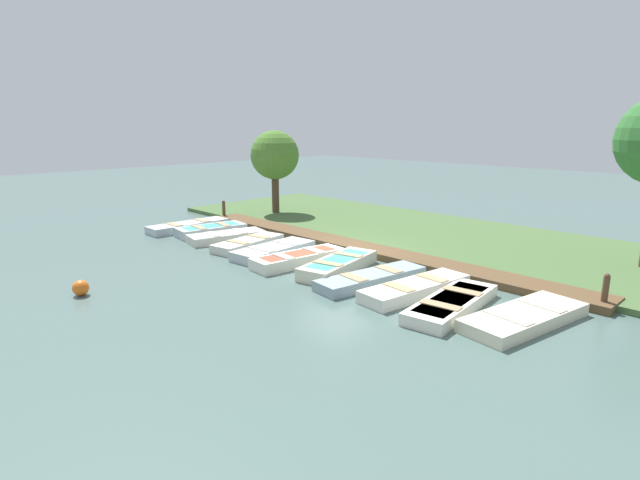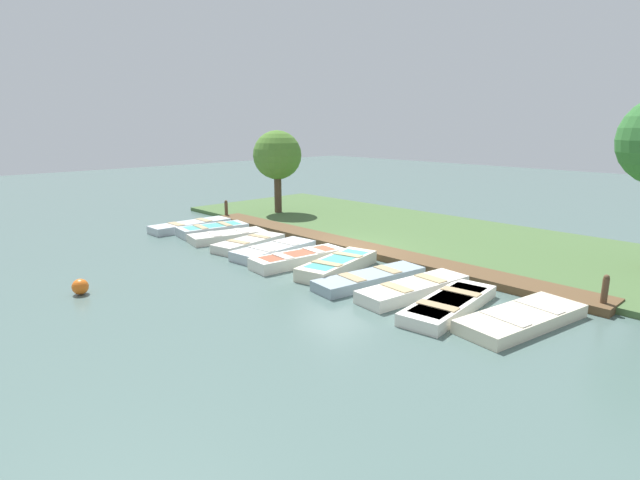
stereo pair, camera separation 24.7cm
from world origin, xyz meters
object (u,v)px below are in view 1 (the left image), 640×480
Objects in this scene: park_tree_far_left at (275,156)px; rowboat_3 at (248,243)px; rowboat_0 at (188,226)px; rowboat_9 at (452,304)px; rowboat_4 at (274,250)px; rowboat_10 at (524,317)px; rowboat_1 at (211,230)px; rowboat_5 at (299,258)px; rowboat_7 at (371,278)px; rowboat_8 at (416,288)px; mooring_post_near at (224,210)px; mooring_post_far at (605,292)px; rowboat_2 at (227,236)px; buoy at (81,288)px; rowboat_6 at (338,265)px.

rowboat_3 is at bearing 41.55° from park_tree_far_left.
rowboat_0 is 1.00× the size of rowboat_9.
rowboat_4 is 8.29m from park_tree_far_left.
rowboat_4 is 8.91m from rowboat_10.
rowboat_4 is at bearing 94.59° from rowboat_1.
rowboat_4 is at bearing -98.62° from rowboat_9.
rowboat_5 is at bearing 79.27° from rowboat_4.
rowboat_8 reaches higher than rowboat_7.
mooring_post_near reaches higher than rowboat_5.
mooring_post_far is 0.23× the size of park_tree_far_left.
mooring_post_far is at bearing 112.37° from rowboat_2.
rowboat_1 reaches higher than rowboat_4.
rowboat_9 is at bearing 94.20° from rowboat_7.
rowboat_3 is 3.25× the size of mooring_post_near.
rowboat_7 is 8.07m from buoy.
rowboat_6 is at bearing 88.16° from rowboat_4.
rowboat_9 is at bearing 72.34° from rowboat_6.
rowboat_6 is 2.97m from rowboat_8.
rowboat_5 is 7.78× the size of buoy.
park_tree_far_left is at bearing -148.52° from rowboat_3.
rowboat_4 is 7.32m from mooring_post_near.
rowboat_6 reaches higher than rowboat_10.
park_tree_far_left is (-4.89, -11.90, 2.82)m from rowboat_8.
rowboat_7 is (-0.14, 3.01, -0.04)m from rowboat_5.
rowboat_1 reaches higher than rowboat_7.
rowboat_7 is at bearing 89.35° from rowboat_0.
rowboat_0 is 0.96× the size of rowboat_7.
rowboat_2 reaches higher than rowboat_10.
rowboat_0 is 10.49m from rowboat_7.
rowboat_6 is 4.29m from rowboat_9.
rowboat_7 is 1.02× the size of rowboat_10.
rowboat_5 is 7.45m from rowboat_10.
mooring_post_far reaches higher than rowboat_4.
rowboat_1 is at bearing -99.44° from rowboat_9.
rowboat_6 reaches higher than rowboat_4.
mooring_post_far is (-2.40, 3.98, 0.30)m from rowboat_8.
rowboat_5 is 0.99× the size of rowboat_6.
rowboat_9 is (0.27, 13.26, -0.01)m from rowboat_0.
mooring_post_far is 2.20× the size of buoy.
mooring_post_far is (0.00, 16.78, 0.00)m from mooring_post_near.
rowboat_6 is (-0.33, 1.50, 0.02)m from rowboat_5.
rowboat_0 is 1.05× the size of rowboat_6.
rowboat_2 is 4.50m from mooring_post_near.
rowboat_9 is at bearing 83.27° from rowboat_8.
mooring_post_far is (-2.44, 15.92, 0.31)m from rowboat_0.
rowboat_1 reaches higher than rowboat_10.
rowboat_0 is at bearing -81.29° from mooring_post_far.
buoy reaches higher than rowboat_4.
rowboat_2 is 0.93× the size of rowboat_6.
rowboat_8 is (-0.10, 7.48, 0.01)m from rowboat_3.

